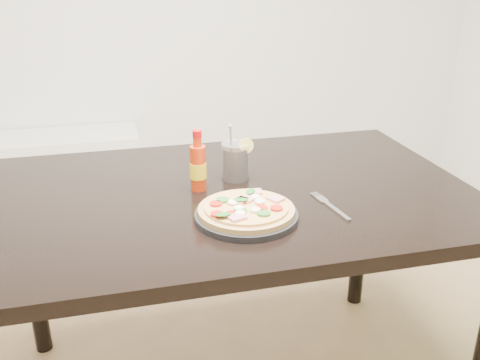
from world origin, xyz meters
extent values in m
cube|color=black|center=(0.08, 0.55, 0.73)|extent=(1.40, 0.90, 0.04)
cylinder|color=black|center=(-0.56, 0.94, 0.35)|extent=(0.06, 0.06, 0.71)
cylinder|color=black|center=(0.72, 0.94, 0.35)|extent=(0.06, 0.06, 0.71)
cylinder|color=black|center=(0.08, 0.36, 0.76)|extent=(0.27, 0.27, 0.02)
cylinder|color=tan|center=(0.08, 0.36, 0.77)|extent=(0.25, 0.25, 0.01)
cylinder|color=tan|center=(0.08, 0.36, 0.78)|extent=(0.22, 0.22, 0.01)
cube|color=#D58685|center=(0.12, 0.44, 0.79)|extent=(0.04, 0.04, 0.01)
cube|color=#D58685|center=(0.07, 0.39, 0.79)|extent=(0.05, 0.05, 0.01)
cube|color=#D58685|center=(0.16, 0.38, 0.79)|extent=(0.05, 0.05, 0.01)
cube|color=#D58685|center=(0.04, 0.30, 0.79)|extent=(0.05, 0.04, 0.01)
cube|color=#D58685|center=(0.09, 0.40, 0.79)|extent=(0.05, 0.05, 0.01)
cylinder|color=red|center=(0.15, 0.32, 0.79)|extent=(0.03, 0.03, 0.01)
cylinder|color=red|center=(0.11, 0.33, 0.79)|extent=(0.03, 0.03, 0.01)
cylinder|color=red|center=(-0.01, 0.33, 0.79)|extent=(0.03, 0.03, 0.01)
cylinder|color=red|center=(0.08, 0.39, 0.79)|extent=(0.03, 0.03, 0.01)
cylinder|color=red|center=(0.00, 0.39, 0.79)|extent=(0.03, 0.03, 0.01)
cylinder|color=red|center=(0.03, 0.32, 0.79)|extent=(0.03, 0.03, 0.01)
cylinder|color=#307326|center=(0.03, 0.41, 0.79)|extent=(0.03, 0.03, 0.01)
cylinder|color=#307326|center=(0.11, 0.30, 0.79)|extent=(0.03, 0.03, 0.01)
cylinder|color=#307326|center=(0.06, 0.33, 0.79)|extent=(0.03, 0.03, 0.01)
ellipsoid|color=white|center=(0.12, 0.37, 0.79)|extent=(0.03, 0.03, 0.01)
ellipsoid|color=white|center=(0.09, 0.33, 0.79)|extent=(0.03, 0.03, 0.01)
ellipsoid|color=white|center=(0.05, 0.38, 0.79)|extent=(0.03, 0.03, 0.01)
ellipsoid|color=white|center=(0.05, 0.32, 0.79)|extent=(0.03, 0.03, 0.01)
ellipsoid|color=white|center=(0.11, 0.40, 0.79)|extent=(0.03, 0.03, 0.01)
ellipsoid|color=white|center=(0.06, 0.35, 0.79)|extent=(0.03, 0.03, 0.01)
ellipsoid|color=#1A701A|center=(0.11, 0.43, 0.80)|extent=(0.04, 0.05, 0.00)
ellipsoid|color=#1A701A|center=(0.07, 0.38, 0.80)|extent=(0.04, 0.03, 0.00)
ellipsoid|color=#1A701A|center=(0.01, 0.31, 0.80)|extent=(0.04, 0.02, 0.00)
cylinder|color=red|center=(-0.01, 0.58, 0.82)|extent=(0.06, 0.06, 0.13)
cylinder|color=yellow|center=(-0.01, 0.58, 0.81)|extent=(0.05, 0.05, 0.05)
cylinder|color=red|center=(-0.01, 0.58, 0.90)|extent=(0.02, 0.02, 0.03)
cylinder|color=red|center=(-0.01, 0.58, 0.92)|extent=(0.03, 0.03, 0.02)
cylinder|color=black|center=(0.12, 0.64, 0.80)|extent=(0.08, 0.08, 0.10)
cylinder|color=silver|center=(0.12, 0.64, 0.81)|extent=(0.09, 0.09, 0.11)
cylinder|color=#F2E059|center=(0.15, 0.62, 0.86)|extent=(0.04, 0.01, 0.04)
cylinder|color=#B2B2B7|center=(0.11, 0.65, 0.84)|extent=(0.03, 0.06, 0.17)
cube|color=silver|center=(0.32, 0.34, 0.75)|extent=(0.03, 0.12, 0.00)
cube|color=silver|center=(0.31, 0.42, 0.75)|extent=(0.03, 0.04, 0.00)
cube|color=silver|center=(0.30, 0.45, 0.75)|extent=(0.01, 0.03, 0.00)
cube|color=silver|center=(0.30, 0.46, 0.75)|extent=(0.01, 0.03, 0.00)
cube|color=silver|center=(0.31, 0.46, 0.75)|extent=(0.01, 0.03, 0.00)
cube|color=silver|center=(0.32, 0.46, 0.75)|extent=(0.01, 0.03, 0.00)
cube|color=white|center=(-0.80, 2.07, 0.25)|extent=(1.40, 0.34, 0.50)
camera|label=1|loc=(-0.24, -0.83, 1.36)|focal=40.00mm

